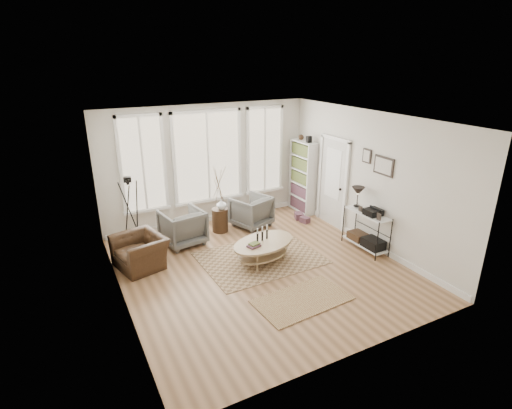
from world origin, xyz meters
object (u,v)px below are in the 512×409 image
bookcase (303,177)px  armchair_right (251,211)px  armchair_left (183,227)px  side_table (219,201)px  accent_chair (140,252)px  coffee_table (263,246)px  low_shelf (366,227)px

bookcase → armchair_right: 1.78m
armchair_left → armchair_right: armchair_left is taller
armchair_right → side_table: side_table is taller
bookcase → accent_chair: bookcase is taller
coffee_table → low_shelf: bearing=-12.7°
bookcase → armchair_left: bookcase is taller
bookcase → side_table: bookcase is taller
armchair_right → bookcase: bearing=169.9°
armchair_left → accent_chair: armchair_left is taller
bookcase → armchair_right: size_ratio=2.46×
bookcase → side_table: 2.48m
armchair_right → accent_chair: bearing=-4.1°
armchair_right → accent_chair: size_ratio=0.86×
low_shelf → armchair_left: 3.97m
armchair_left → armchair_right: 1.79m
accent_chair → bookcase: bearing=88.7°
side_table → armchair_right: bearing=-4.0°
low_shelf → coffee_table: size_ratio=0.82×
coffee_table → side_table: (-0.19, 1.80, 0.42)m
coffee_table → armchair_right: size_ratio=1.89×
coffee_table → side_table: bearing=96.0°
bookcase → low_shelf: 2.56m
bookcase → armchair_right: bookcase is taller
coffee_table → armchair_left: size_ratio=1.82×
low_shelf → accent_chair: (-4.46, 1.46, -0.19)m
low_shelf → accent_chair: bearing=161.9°
low_shelf → accent_chair: 4.69m
bookcase → side_table: bearing=-174.9°
coffee_table → side_table: size_ratio=1.00×
armchair_right → side_table: 0.89m
low_shelf → coffee_table: 2.28m
armchair_left → side_table: side_table is taller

